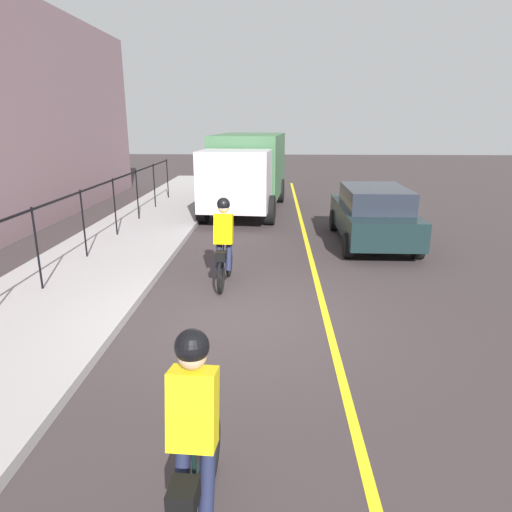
{
  "coord_description": "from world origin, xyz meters",
  "views": [
    {
      "loc": [
        -7.19,
        -0.68,
        3.28
      ],
      "look_at": [
        0.51,
        -0.37,
        1.0
      ],
      "focal_mm": 32.23,
      "sensor_mm": 36.0,
      "label": 1
    }
  ],
  "objects_px": {
    "cyclist_lead": "(224,243)",
    "box_truck_background": "(247,169)",
    "cyclist_follow": "(195,440)",
    "patrol_sedan": "(373,214)"
  },
  "relations": [
    {
      "from": "cyclist_follow",
      "to": "cyclist_lead",
      "type": "bearing_deg",
      "value": 7.19
    },
    {
      "from": "cyclist_lead",
      "to": "cyclist_follow",
      "type": "distance_m",
      "value": 5.95
    },
    {
      "from": "cyclist_lead",
      "to": "box_truck_background",
      "type": "xyz_separation_m",
      "value": [
        8.44,
        0.03,
        0.64
      ]
    },
    {
      "from": "cyclist_lead",
      "to": "box_truck_background",
      "type": "relative_size",
      "value": 0.27
    },
    {
      "from": "cyclist_follow",
      "to": "box_truck_background",
      "type": "xyz_separation_m",
      "value": [
        14.38,
        0.45,
        0.64
      ]
    },
    {
      "from": "box_truck_background",
      "to": "patrol_sedan",
      "type": "bearing_deg",
      "value": 42.3
    },
    {
      "from": "cyclist_follow",
      "to": "patrol_sedan",
      "type": "bearing_deg",
      "value": -15.91
    },
    {
      "from": "patrol_sedan",
      "to": "box_truck_background",
      "type": "bearing_deg",
      "value": 37.83
    },
    {
      "from": "patrol_sedan",
      "to": "box_truck_background",
      "type": "distance_m",
      "value": 6.19
    },
    {
      "from": "cyclist_lead",
      "to": "patrol_sedan",
      "type": "relative_size",
      "value": 0.41
    }
  ]
}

